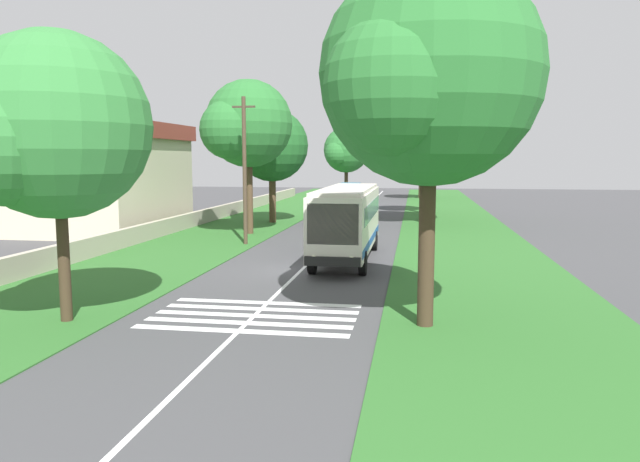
{
  "coord_description": "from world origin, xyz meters",
  "views": [
    {
      "loc": [
        -26.65,
        -5.22,
        5.19
      ],
      "look_at": [
        2.52,
        -0.54,
        1.6
      ],
      "focal_mm": 33.47,
      "sensor_mm": 36.0,
      "label": 1
    }
  ],
  "objects_px": {
    "roadside_tree_right_2": "(419,155)",
    "utility_pole": "(245,169)",
    "trailing_minibus_0": "(349,193)",
    "roadside_tree_left_2": "(247,126)",
    "roadside_tree_right_1": "(428,123)",
    "roadside_tree_left_1": "(346,151)",
    "roadside_tree_right_0": "(426,83)",
    "roadside_building": "(106,176)",
    "trailing_car_0": "(326,215)",
    "trailing_car_1": "(340,207)",
    "coach_bus": "(347,219)",
    "roadside_tree_left_0": "(272,148)",
    "roadside_tree_left_3": "(51,131)",
    "roadside_tree_right_3": "(427,135)"
  },
  "relations": [
    {
      "from": "trailing_minibus_0",
      "to": "roadside_tree_right_0",
      "type": "distance_m",
      "value": 46.35
    },
    {
      "from": "roadside_tree_right_2",
      "to": "roadside_building",
      "type": "bearing_deg",
      "value": 149.56
    },
    {
      "from": "trailing_car_0",
      "to": "roadside_building",
      "type": "height_order",
      "value": "roadside_building"
    },
    {
      "from": "trailing_minibus_0",
      "to": "roadside_tree_right_2",
      "type": "xyz_separation_m",
      "value": [
        15.16,
        -7.53,
        4.08
      ]
    },
    {
      "from": "coach_bus",
      "to": "roadside_tree_left_2",
      "type": "height_order",
      "value": "roadside_tree_left_2"
    },
    {
      "from": "roadside_tree_left_3",
      "to": "trailing_minibus_0",
      "type": "bearing_deg",
      "value": -4.87
    },
    {
      "from": "utility_pole",
      "to": "roadside_tree_right_3",
      "type": "bearing_deg",
      "value": -26.26
    },
    {
      "from": "trailing_car_0",
      "to": "roadside_tree_right_3",
      "type": "relative_size",
      "value": 0.43
    },
    {
      "from": "trailing_minibus_0",
      "to": "utility_pole",
      "type": "distance_m",
      "value": 29.58
    },
    {
      "from": "roadside_building",
      "to": "utility_pole",
      "type": "bearing_deg",
      "value": -115.56
    },
    {
      "from": "roadside_tree_right_2",
      "to": "roadside_tree_right_3",
      "type": "xyz_separation_m",
      "value": [
        -21.99,
        -0.52,
        1.78
      ]
    },
    {
      "from": "roadside_tree_left_0",
      "to": "roadside_tree_left_3",
      "type": "bearing_deg",
      "value": -179.21
    },
    {
      "from": "coach_bus",
      "to": "roadside_tree_left_3",
      "type": "relative_size",
      "value": 1.23
    },
    {
      "from": "trailing_car_0",
      "to": "roadside_tree_left_2",
      "type": "relative_size",
      "value": 0.41
    },
    {
      "from": "roadside_tree_left_2",
      "to": "roadside_tree_right_2",
      "type": "distance_m",
      "value": 41.18
    },
    {
      "from": "roadside_tree_right_2",
      "to": "roadside_building",
      "type": "distance_m",
      "value": 44.83
    },
    {
      "from": "trailing_car_0",
      "to": "roadside_tree_right_2",
      "type": "relative_size",
      "value": 0.51
    },
    {
      "from": "roadside_tree_left_1",
      "to": "trailing_minibus_0",
      "type": "bearing_deg",
      "value": -172.64
    },
    {
      "from": "trailing_car_0",
      "to": "roadside_tree_left_0",
      "type": "bearing_deg",
      "value": 91.29
    },
    {
      "from": "roadside_tree_left_3",
      "to": "roadside_tree_right_0",
      "type": "xyz_separation_m",
      "value": [
        1.57,
        -11.38,
        1.42
      ]
    },
    {
      "from": "roadside_tree_right_2",
      "to": "utility_pole",
      "type": "height_order",
      "value": "utility_pole"
    },
    {
      "from": "trailing_car_0",
      "to": "roadside_tree_left_0",
      "type": "xyz_separation_m",
      "value": [
        -0.1,
        4.46,
        5.42
      ]
    },
    {
      "from": "trailing_car_0",
      "to": "roadside_tree_right_1",
      "type": "bearing_deg",
      "value": -86.49
    },
    {
      "from": "roadside_tree_left_2",
      "to": "roadside_building",
      "type": "bearing_deg",
      "value": 85.83
    },
    {
      "from": "roadside_tree_left_1",
      "to": "roadside_tree_right_3",
      "type": "xyz_separation_m",
      "value": [
        -32.49,
        -11.37,
        1.1
      ]
    },
    {
      "from": "roadside_tree_left_1",
      "to": "roadside_tree_right_0",
      "type": "height_order",
      "value": "roadside_tree_right_0"
    },
    {
      "from": "trailing_car_1",
      "to": "roadside_tree_right_2",
      "type": "xyz_separation_m",
      "value": [
        23.43,
        -7.4,
        4.96
      ]
    },
    {
      "from": "roadside_tree_left_0",
      "to": "roadside_tree_right_0",
      "type": "distance_m",
      "value": 31.11
    },
    {
      "from": "roadside_tree_left_0",
      "to": "roadside_tree_right_2",
      "type": "bearing_deg",
      "value": -20.6
    },
    {
      "from": "roadside_tree_left_1",
      "to": "roadside_tree_right_2",
      "type": "height_order",
      "value": "roadside_tree_left_1"
    },
    {
      "from": "trailing_car_0",
      "to": "roadside_tree_right_1",
      "type": "relative_size",
      "value": 0.37
    },
    {
      "from": "trailing_car_1",
      "to": "roadside_tree_left_1",
      "type": "bearing_deg",
      "value": 5.8
    },
    {
      "from": "roadside_tree_right_1",
      "to": "roadside_building",
      "type": "bearing_deg",
      "value": 107.77
    },
    {
      "from": "utility_pole",
      "to": "coach_bus",
      "type": "bearing_deg",
      "value": -123.87
    },
    {
      "from": "utility_pole",
      "to": "roadside_tree_right_0",
      "type": "bearing_deg",
      "value": -147.17
    },
    {
      "from": "roadside_tree_right_2",
      "to": "roadside_tree_right_0",
      "type": "bearing_deg",
      "value": 179.85
    },
    {
      "from": "roadside_tree_left_0",
      "to": "roadside_tree_right_2",
      "type": "xyz_separation_m",
      "value": [
        31.78,
        -11.95,
        -0.47
      ]
    },
    {
      "from": "roadside_tree_right_2",
      "to": "trailing_car_1",
      "type": "bearing_deg",
      "value": 162.46
    },
    {
      "from": "utility_pole",
      "to": "roadside_tree_right_1",
      "type": "bearing_deg",
      "value": -39.82
    },
    {
      "from": "trailing_car_1",
      "to": "roadside_tree_right_0",
      "type": "height_order",
      "value": "roadside_tree_right_0"
    },
    {
      "from": "roadside_tree_left_2",
      "to": "roadside_tree_right_1",
      "type": "distance_m",
      "value": 14.81
    },
    {
      "from": "roadside_tree_left_1",
      "to": "roadside_tree_left_3",
      "type": "xyz_separation_m",
      "value": [
        -72.6,
        0.68,
        -0.26
      ]
    },
    {
      "from": "roadside_tree_left_2",
      "to": "roadside_tree_right_2",
      "type": "bearing_deg",
      "value": -16.68
    },
    {
      "from": "coach_bus",
      "to": "trailing_minibus_0",
      "type": "bearing_deg",
      "value": 6.28
    },
    {
      "from": "trailing_car_0",
      "to": "coach_bus",
      "type": "bearing_deg",
      "value": -167.99
    },
    {
      "from": "roadside_tree_left_2",
      "to": "utility_pole",
      "type": "relative_size",
      "value": 1.19
    },
    {
      "from": "roadside_tree_right_1",
      "to": "utility_pole",
      "type": "xyz_separation_m",
      "value": [
        -13.24,
        11.04,
        -3.37
      ]
    },
    {
      "from": "trailing_car_1",
      "to": "roadside_tree_right_2",
      "type": "relative_size",
      "value": 0.51
    },
    {
      "from": "roadside_tree_right_0",
      "to": "roadside_building",
      "type": "xyz_separation_m",
      "value": [
        21.91,
        22.54,
        -3.52
      ]
    },
    {
      "from": "coach_bus",
      "to": "roadside_building",
      "type": "bearing_deg",
      "value": 61.32
    }
  ]
}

